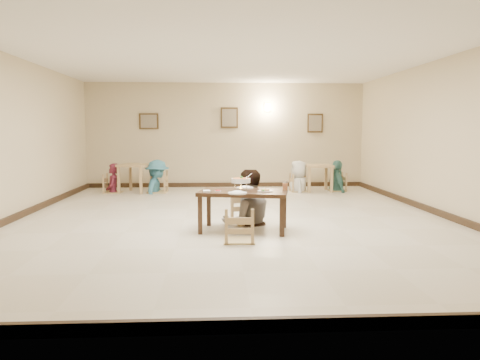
{
  "coord_description": "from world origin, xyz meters",
  "views": [
    {
      "loc": [
        -0.33,
        -8.6,
        1.62
      ],
      "look_at": [
        0.11,
        -0.6,
        0.78
      ],
      "focal_mm": 35.0,
      "sensor_mm": 36.0,
      "label": 1
    }
  ],
  "objects": [
    {
      "name": "bg_table_left",
      "position": [
        -2.43,
        3.87,
        0.62
      ],
      "size": [
        0.95,
        0.95,
        0.76
      ],
      "rotation": [
        0.0,
        0.0,
        -0.32
      ],
      "color": "tan",
      "rests_on": "floor"
    },
    {
      "name": "chair_far",
      "position": [
        0.25,
        -0.42,
        0.52
      ],
      "size": [
        0.49,
        0.49,
        1.05
      ],
      "rotation": [
        0.0,
        0.0,
        0.31
      ],
      "color": "tan",
      "rests_on": "floor"
    },
    {
      "name": "bg_diner_a",
      "position": [
        -3.01,
        3.79,
        0.78
      ],
      "size": [
        0.42,
        0.59,
        1.55
      ],
      "primitive_type": "imported",
      "rotation": [
        0.0,
        0.0,
        4.79
      ],
      "color": "maroon",
      "rests_on": "floor"
    },
    {
      "name": "ceiling",
      "position": [
        0.0,
        0.0,
        3.0
      ],
      "size": [
        10.0,
        10.0,
        0.0
      ],
      "primitive_type": "plane",
      "color": "white",
      "rests_on": "wall_back"
    },
    {
      "name": "curry_warmer",
      "position": [
        0.09,
        -1.09,
        0.82
      ],
      "size": [
        0.35,
        0.31,
        0.28
      ],
      "color": "silver",
      "rests_on": "main_table"
    },
    {
      "name": "main_diner",
      "position": [
        0.25,
        -0.49,
        0.96
      ],
      "size": [
        1.05,
        0.89,
        1.91
      ],
      "primitive_type": "imported",
      "rotation": [
        0.0,
        0.0,
        3.33
      ],
      "color": "gray",
      "rests_on": "floor"
    },
    {
      "name": "bg_chair_rr",
      "position": [
        2.99,
        3.87,
        0.47
      ],
      "size": [
        0.44,
        0.44,
        0.94
      ],
      "rotation": [
        0.0,
        0.0,
        -1.53
      ],
      "color": "tan",
      "rests_on": "floor"
    },
    {
      "name": "wall_front",
      "position": [
        0.0,
        -5.0,
        1.5
      ],
      "size": [
        10.0,
        0.0,
        10.0
      ],
      "primitive_type": "plane",
      "rotation": [
        -1.57,
        0.0,
        0.0
      ],
      "color": "#CBB791",
      "rests_on": "floor"
    },
    {
      "name": "fried_plate",
      "position": [
        0.47,
        -1.26,
        0.68
      ],
      "size": [
        0.24,
        0.24,
        0.05
      ],
      "color": "white",
      "rests_on": "main_table"
    },
    {
      "name": "picture_c",
      "position": [
        2.6,
        4.96,
        1.85
      ],
      "size": [
        0.45,
        0.04,
        0.55
      ],
      "color": "#392712",
      "rests_on": "wall_back"
    },
    {
      "name": "bg_diner_c",
      "position": [
        1.93,
        3.79,
        0.83
      ],
      "size": [
        0.57,
        0.84,
        1.66
      ],
      "primitive_type": "imported",
      "rotation": [
        0.0,
        0.0,
        4.66
      ],
      "color": "silver",
      "rests_on": "floor"
    },
    {
      "name": "bg_table_right",
      "position": [
        2.46,
        3.84,
        0.58
      ],
      "size": [
        0.72,
        0.72,
        0.72
      ],
      "rotation": [
        0.0,
        0.0,
        0.01
      ],
      "color": "tan",
      "rests_on": "floor"
    },
    {
      "name": "main_table",
      "position": [
        0.14,
        -1.1,
        0.58
      ],
      "size": [
        1.53,
        1.05,
        0.66
      ],
      "rotation": [
        0.0,
        0.0,
        -0.19
      ],
      "color": "#392517",
      "rests_on": "floor"
    },
    {
      "name": "bg_diner_b",
      "position": [
        -1.85,
        3.81,
        0.87
      ],
      "size": [
        0.81,
        1.21,
        1.74
      ],
      "primitive_type": "imported",
      "rotation": [
        0.0,
        0.0,
        1.42
      ],
      "color": "teal",
      "rests_on": "floor"
    },
    {
      "name": "rice_plate_near",
      "position": [
        0.02,
        -1.47,
        0.68
      ],
      "size": [
        0.3,
        0.3,
        0.07
      ],
      "color": "white",
      "rests_on": "main_table"
    },
    {
      "name": "wall_sconce",
      "position": [
        1.2,
        4.96,
        2.3
      ],
      "size": [
        0.16,
        0.05,
        0.22
      ],
      "primitive_type": "cube",
      "color": "#FFD88C",
      "rests_on": "wall_back"
    },
    {
      "name": "picture_a",
      "position": [
        -2.2,
        4.96,
        1.9
      ],
      "size": [
        0.55,
        0.04,
        0.45
      ],
      "color": "#392712",
      "rests_on": "wall_back"
    },
    {
      "name": "bg_chair_lr",
      "position": [
        -1.85,
        3.81,
        0.53
      ],
      "size": [
        0.5,
        0.5,
        1.06
      ],
      "rotation": [
        0.0,
        0.0,
        -1.64
      ],
      "color": "tan",
      "rests_on": "floor"
    },
    {
      "name": "bg_chair_ll",
      "position": [
        -3.01,
        3.79,
        0.47
      ],
      "size": [
        0.44,
        0.44,
        0.95
      ],
      "rotation": [
        0.0,
        0.0,
        1.54
      ],
      "color": "tan",
      "rests_on": "floor"
    },
    {
      "name": "bg_diner_d",
      "position": [
        2.99,
        3.87,
        0.84
      ],
      "size": [
        0.52,
        1.02,
        1.67
      ],
      "primitive_type": "imported",
      "rotation": [
        0.0,
        0.0,
        1.68
      ],
      "color": "#438076",
      "rests_on": "floor"
    },
    {
      "name": "baseboard_back",
      "position": [
        0.0,
        4.97,
        0.06
      ],
      "size": [
        8.0,
        0.06,
        0.12
      ],
      "primitive_type": "cube",
      "color": "black",
      "rests_on": "floor"
    },
    {
      "name": "baseboard_front",
      "position": [
        0.0,
        -4.97,
        0.06
      ],
      "size": [
        8.0,
        0.06,
        0.12
      ],
      "primitive_type": "cube",
      "color": "black",
      "rests_on": "floor"
    },
    {
      "name": "wall_back",
      "position": [
        0.0,
        5.0,
        1.5
      ],
      "size": [
        10.0,
        0.0,
        10.0
      ],
      "primitive_type": "plane",
      "rotation": [
        1.57,
        0.0,
        0.0
      ],
      "color": "#CBB791",
      "rests_on": "floor"
    },
    {
      "name": "drink_glass",
      "position": [
        0.81,
        -1.14,
        0.74
      ],
      "size": [
        0.08,
        0.08,
        0.16
      ],
      "color": "white",
      "rests_on": "main_table"
    },
    {
      "name": "napkin_cutlery",
      "position": [
        -0.46,
        -1.23,
        0.67
      ],
      "size": [
        0.14,
        0.22,
        0.03
      ],
      "color": "white",
      "rests_on": "main_table"
    },
    {
      "name": "rice_plate_far",
      "position": [
        0.18,
        -0.81,
        0.67
      ],
      "size": [
        0.29,
        0.29,
        0.07
      ],
      "color": "white",
      "rests_on": "main_table"
    },
    {
      "name": "floor",
      "position": [
        0.0,
        0.0,
        0.0
      ],
      "size": [
        10.0,
        10.0,
        0.0
      ],
      "primitive_type": "plane",
      "color": "beige",
      "rests_on": "ground"
    },
    {
      "name": "wall_left",
      "position": [
        -4.0,
        0.0,
        1.5
      ],
      "size": [
        0.0,
        10.0,
        10.0
      ],
      "primitive_type": "plane",
      "rotation": [
        1.57,
        0.0,
        1.57
      ],
      "color": "#CBB791",
      "rests_on": "floor"
    },
    {
      "name": "bg_chair_rl",
      "position": [
        1.93,
        3.79,
        0.45
      ],
      "size": [
        0.43,
        0.43,
        0.91
      ],
      "rotation": [
        0.0,
        0.0,
        1.64
      ],
      "color": "tan",
      "rests_on": "floor"
    },
    {
      "name": "baseboard_left",
      "position": [
        -3.97,
        0.0,
        0.06
      ],
      "size": [
        0.06,
        10.0,
        0.12
      ],
      "primitive_type": "cube",
      "color": "black",
      "rests_on": "floor"
    },
    {
      "name": "chair_near",
      "position": [
        0.03,
        -1.83,
        0.48
      ],
      "size": [
        0.45,
        0.45,
        0.97
      ],
      "rotation": [
        0.0,
        0.0,
        3.1
      ],
      "color": "tan",
      "rests_on": "floor"
    },
    {
      "name": "wall_right",
      "position": [
        4.0,
        0.0,
        1.5
      ],
      "size": [
        0.0,
        10.0,
        10.0
      ],
      "primitive_type": "plane",
      "rotation": [
        1.57,
        0.0,
        -1.57
      ],
      "color": "#CBB791",
      "rests_on": "floor"
    },
    {
      "name": "chili_dish",
      "position": [
        -0.28,
        -1.19,
        0.67
      ],
      "size": [
        0.11,
        0.11,
        0.02
      ],
      "color": "white",
      "rests_on": "main_table"
    },
    {
      "name": "baseboard_right",
      "position": [
        3.97,
        0.0,
        0.06
      ],
      "size": [
        0.06,
        10.0,
        0.12
      ],
      "primitive_type": "cube",
      "color": "black",
      "rests_on": "floor"
    },
    {
      "name": "picture_b",
      "position": [
        0.1,
        4.96,
        2.0
      ],
      "size": [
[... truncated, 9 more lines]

